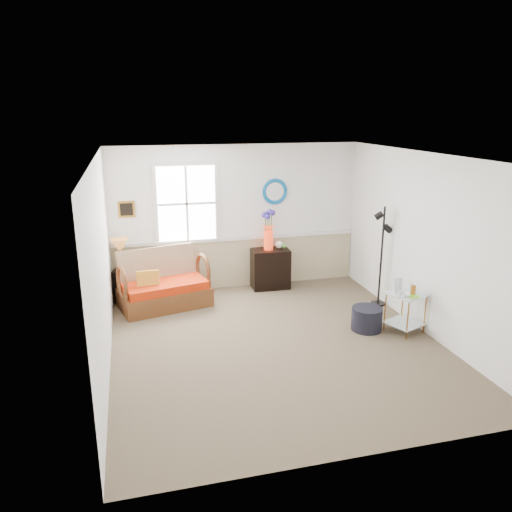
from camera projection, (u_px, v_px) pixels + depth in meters
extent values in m
cube|color=brown|center=(276.00, 343.00, 7.03)|extent=(4.50, 5.00, 0.01)
cube|color=white|center=(278.00, 156.00, 6.30)|extent=(4.50, 5.00, 0.01)
cube|color=white|center=(237.00, 218.00, 8.99)|extent=(4.50, 0.01, 2.60)
cube|color=white|center=(359.00, 333.00, 4.34)|extent=(4.50, 0.01, 2.60)
cube|color=white|center=(102.00, 268.00, 6.13)|extent=(0.01, 5.00, 2.60)
cube|color=white|center=(426.00, 244.00, 7.21)|extent=(0.01, 5.00, 2.60)
cube|color=tan|center=(238.00, 263.00, 9.21)|extent=(4.46, 0.02, 0.90)
cube|color=silver|center=(238.00, 238.00, 9.07)|extent=(4.46, 0.04, 0.06)
cube|color=#B27C26|center=(126.00, 209.00, 8.44)|extent=(0.28, 0.03, 0.28)
torus|color=#0C7DC5|center=(275.00, 191.00, 9.01)|extent=(0.47, 0.07, 0.47)
imported|color=#448433|center=(130.00, 262.00, 8.43)|extent=(0.40, 0.43, 0.28)
cylinder|color=black|center=(367.00, 319.00, 7.43)|extent=(0.50, 0.50, 0.35)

